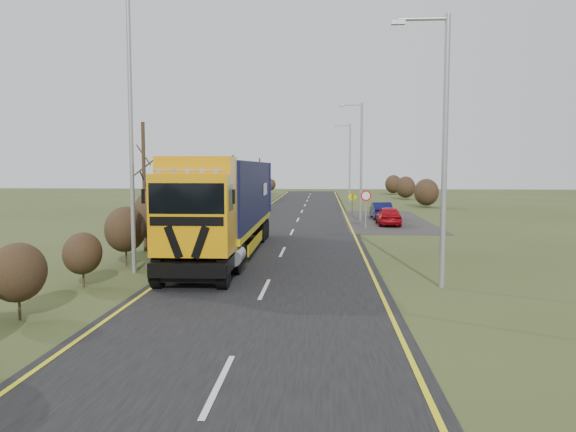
% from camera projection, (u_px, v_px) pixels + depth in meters
% --- Properties ---
extents(ground, '(160.00, 160.00, 0.00)m').
position_uv_depth(ground, '(275.00, 268.00, 22.14)').
color(ground, '#35401B').
rests_on(ground, ground).
extents(road, '(8.00, 120.00, 0.02)m').
position_uv_depth(road, '(290.00, 236.00, 32.09)').
color(road, black).
rests_on(road, ground).
extents(layby, '(6.00, 18.00, 0.02)m').
position_uv_depth(layby, '(385.00, 220.00, 41.62)').
color(layby, '#2E2B29').
rests_on(layby, ground).
extents(lane_markings, '(7.52, 116.00, 0.01)m').
position_uv_depth(lane_markings, '(290.00, 237.00, 31.78)').
color(lane_markings, yellow).
rests_on(lane_markings, road).
extents(hedgerow, '(2.24, 102.04, 6.05)m').
position_uv_depth(hedgerow, '(177.00, 211.00, 30.23)').
color(hedgerow, black).
rests_on(hedgerow, ground).
extents(lorry, '(3.02, 15.53, 4.32)m').
position_uv_depth(lorry, '(227.00, 201.00, 25.09)').
color(lorry, black).
rests_on(lorry, ground).
extents(car_red_hatchback, '(1.58, 3.84, 1.30)m').
position_uv_depth(car_red_hatchback, '(389.00, 216.00, 38.14)').
color(car_red_hatchback, '#A40811').
rests_on(car_red_hatchback, ground).
extents(car_blue_sedan, '(1.46, 3.94, 1.29)m').
position_uv_depth(car_blue_sedan, '(381.00, 211.00, 42.85)').
color(car_blue_sedan, '#0A0C3A').
rests_on(car_blue_sedan, ground).
extents(streetlight_near, '(1.88, 0.18, 8.80)m').
position_uv_depth(streetlight_near, '(442.00, 140.00, 18.09)').
color(streetlight_near, '#949699').
rests_on(streetlight_near, ground).
extents(streetlight_mid, '(1.84, 0.18, 8.65)m').
position_uv_depth(streetlight_mid, '(360.00, 156.00, 41.12)').
color(streetlight_mid, '#949699').
rests_on(streetlight_mid, ground).
extents(streetlight_far, '(1.86, 0.18, 8.70)m').
position_uv_depth(streetlight_far, '(349.00, 160.00, 62.18)').
color(streetlight_far, '#949699').
rests_on(streetlight_far, ground).
extents(left_pole, '(0.16, 0.16, 10.47)m').
position_uv_depth(left_pole, '(131.00, 132.00, 20.63)').
color(left_pole, '#949699').
rests_on(left_pole, ground).
extents(speed_sign, '(0.68, 0.10, 2.48)m').
position_uv_depth(speed_sign, '(366.00, 202.00, 35.86)').
color(speed_sign, '#949699').
rests_on(speed_sign, ground).
extents(warning_board, '(0.75, 0.11, 1.96)m').
position_uv_depth(warning_board, '(352.00, 202.00, 44.75)').
color(warning_board, '#949699').
rests_on(warning_board, ground).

